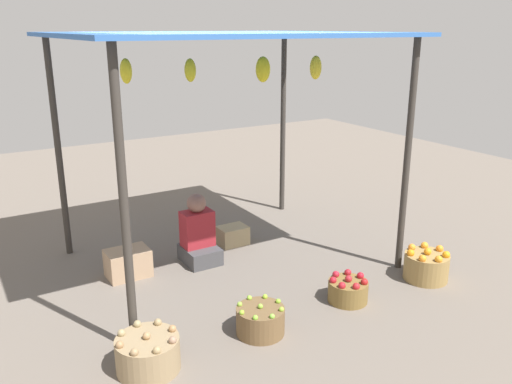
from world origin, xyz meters
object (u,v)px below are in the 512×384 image
basket_limes (260,320)px  wooden_crate_near_vendor (128,263)px  vendor_person (198,236)px  basket_potatoes (148,353)px  wooden_crate_stacked_rear (233,235)px  basket_oranges (426,266)px  basket_red_apples (348,290)px

basket_limes → wooden_crate_near_vendor: wooden_crate_near_vendor is taller
vendor_person → wooden_crate_near_vendor: size_ratio=1.79×
basket_potatoes → wooden_crate_near_vendor: 1.67m
basket_limes → wooden_crate_near_vendor: 1.75m
basket_potatoes → wooden_crate_stacked_rear: size_ratio=1.42×
basket_oranges → wooden_crate_near_vendor: bearing=147.3°
wooden_crate_stacked_rear → basket_oranges: bearing=-55.9°
vendor_person → wooden_crate_stacked_rear: 0.63m
vendor_person → basket_potatoes: (-1.18, -1.57, -0.16)m
basket_red_apples → basket_oranges: size_ratio=0.84×
vendor_person → basket_limes: 1.61m
vendor_person → wooden_crate_near_vendor: 0.81m
basket_limes → basket_oranges: 1.99m
wooden_crate_near_vendor → wooden_crate_stacked_rear: bearing=7.5°
vendor_person → basket_red_apples: bearing=-62.3°
basket_red_apples → basket_oranges: bearing=-4.0°
basket_potatoes → vendor_person: bearing=53.2°
vendor_person → wooden_crate_stacked_rear: bearing=22.1°
wooden_crate_near_vendor → vendor_person: bearing=-3.3°
basket_potatoes → basket_red_apples: size_ratio=1.28×
vendor_person → basket_limes: vendor_person is taller
wooden_crate_near_vendor → wooden_crate_stacked_rear: (1.35, 0.18, -0.03)m
basket_red_apples → wooden_crate_stacked_rear: size_ratio=1.11×
basket_potatoes → basket_oranges: size_ratio=1.08×
basket_oranges → wooden_crate_stacked_rear: (-1.25, 1.85, -0.04)m
wooden_crate_stacked_rear → basket_red_apples: bearing=-81.6°
vendor_person → wooden_crate_stacked_rear: vendor_person is taller
vendor_person → wooden_crate_stacked_rear: size_ratio=2.28×
basket_potatoes → basket_oranges: (2.98, -0.05, 0.01)m
vendor_person → basket_limes: size_ratio=1.88×
basket_limes → basket_red_apples: bearing=2.2°
basket_potatoes → wooden_crate_near_vendor: size_ratio=1.11×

